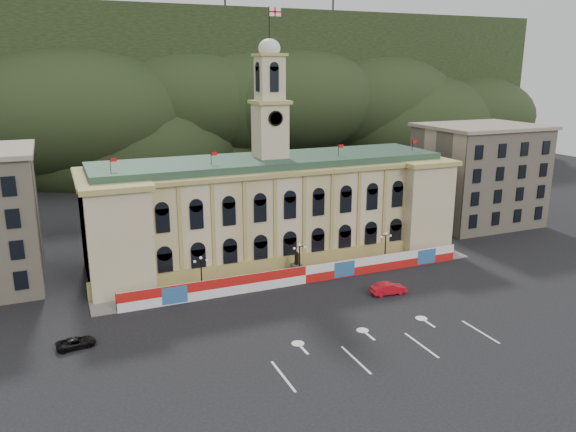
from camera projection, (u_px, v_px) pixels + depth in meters
name	position (u px, v px, depth m)	size (l,w,h in m)	color
ground	(360.00, 328.00, 63.80)	(260.00, 260.00, 0.00)	black
lane_markings	(384.00, 348.00, 59.35)	(26.00, 10.00, 0.02)	white
hill_ridge	(157.00, 99.00, 167.39)	(230.00, 80.00, 64.00)	black
city_hall	(272.00, 208.00, 86.38)	(56.20, 17.60, 37.10)	beige
side_building_right	(479.00, 174.00, 105.14)	(21.00, 17.00, 18.60)	tan
hoarding_fence	(306.00, 275.00, 76.91)	(50.00, 0.44, 2.50)	red
pavement	(297.00, 276.00, 79.58)	(56.00, 5.50, 0.16)	slate
statue	(297.00, 268.00, 79.52)	(1.40, 1.40, 3.72)	#595651
lamp_left	(201.00, 272.00, 72.87)	(1.96, 0.44, 5.15)	black
lamp_center	(300.00, 258.00, 78.14)	(1.96, 0.44, 5.15)	black
lamp_right	(385.00, 246.00, 83.42)	(1.96, 0.44, 5.15)	black
red_sedan	(388.00, 288.00, 73.30)	(4.89, 2.07, 1.57)	red
black_suv	(76.00, 343.00, 59.31)	(4.21, 2.29, 1.12)	black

